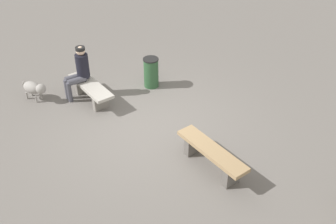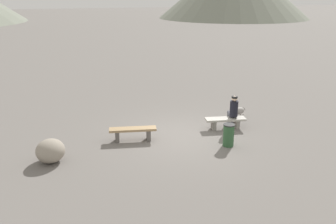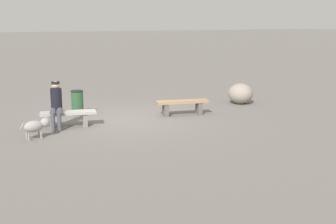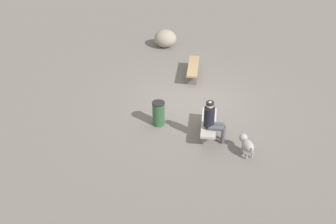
{
  "view_description": "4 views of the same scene",
  "coord_description": "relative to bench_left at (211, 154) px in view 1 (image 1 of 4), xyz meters",
  "views": [
    {
      "loc": [
        -4.94,
        4.93,
        5.22
      ],
      "look_at": [
        -0.74,
        0.19,
        0.81
      ],
      "focal_mm": 42.48,
      "sensor_mm": 36.0,
      "label": 1
    },
    {
      "loc": [
        -4.25,
        -11.01,
        4.92
      ],
      "look_at": [
        -0.25,
        1.02,
        0.61
      ],
      "focal_mm": 37.96,
      "sensor_mm": 36.0,
      "label": 2
    },
    {
      "loc": [
        4.34,
        11.91,
        2.89
      ],
      "look_at": [
        -0.49,
        1.88,
        0.54
      ],
      "focal_mm": 46.56,
      "sensor_mm": 36.0,
      "label": 3
    },
    {
      "loc": [
        11.66,
        -1.86,
        7.32
      ],
      "look_at": [
        1.25,
        -1.0,
        0.51
      ],
      "focal_mm": 45.06,
      "sensor_mm": 36.0,
      "label": 4
    }
  ],
  "objects": [
    {
      "name": "trash_bin",
      "position": [
        2.93,
        -1.44,
        0.06
      ],
      "size": [
        0.39,
        0.39,
        0.77
      ],
      "color": "#2D5633",
      "rests_on": "ground"
    },
    {
      "name": "bench_left",
      "position": [
        0.0,
        0.0,
        0.0
      ],
      "size": [
        1.66,
        0.68,
        0.46
      ],
      "rotation": [
        0.0,
        0.0,
        -0.2
      ],
      "color": "#605B56",
      "rests_on": "ground"
    },
    {
      "name": "dog",
      "position": [
        4.55,
        0.86,
        0.0
      ],
      "size": [
        0.75,
        0.38,
        0.5
      ],
      "rotation": [
        0.0,
        0.0,
        3.34
      ],
      "color": "gray",
      "rests_on": "ground"
    },
    {
      "name": "ground",
      "position": [
        1.81,
        -0.17,
        -0.35
      ],
      "size": [
        210.0,
        210.0,
        0.06
      ],
      "primitive_type": "cube",
      "color": "slate"
    },
    {
      "name": "seated_person",
      "position": [
        3.86,
        0.02,
        0.4
      ],
      "size": [
        0.42,
        0.64,
        1.29
      ],
      "rotation": [
        0.0,
        0.0,
        -0.27
      ],
      "color": "black",
      "rests_on": "ground"
    },
    {
      "name": "bench_right",
      "position": [
        3.54,
        -0.02,
        -0.02
      ],
      "size": [
        1.56,
        0.71,
        0.43
      ],
      "rotation": [
        0.0,
        0.0,
        -0.2
      ],
      "color": "gray",
      "rests_on": "ground"
    }
  ]
}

